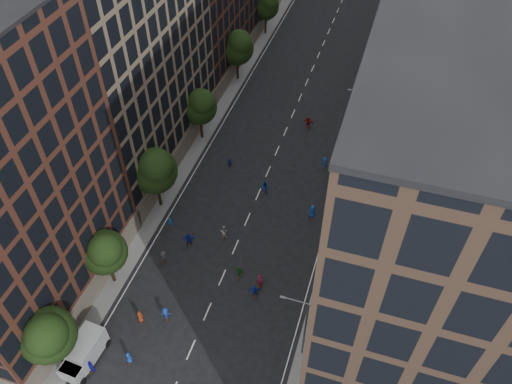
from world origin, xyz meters
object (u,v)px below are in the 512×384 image
at_px(streetlamp_far, 361,116).
at_px(skater_0, 129,358).
at_px(cargo_van, 84,352).
at_px(streetlamp_near, 303,326).

bearing_deg(streetlamp_far, skater_0, -111.77).
height_order(cargo_van, skater_0, cargo_van).
height_order(streetlamp_near, skater_0, streetlamp_near).
height_order(streetlamp_near, cargo_van, streetlamp_near).
bearing_deg(streetlamp_near, skater_0, -159.18).
bearing_deg(skater_0, streetlamp_far, -115.00).
height_order(streetlamp_far, cargo_van, streetlamp_far).
bearing_deg(cargo_van, streetlamp_far, 67.64).
relative_size(streetlamp_near, cargo_van, 1.71).
bearing_deg(skater_0, streetlamp_near, -162.41).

